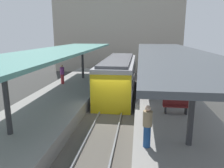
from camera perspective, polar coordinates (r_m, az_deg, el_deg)
ground_plane at (r=14.13m, az=-0.46°, el=-8.90°), size 80.00×80.00×0.00m
platform_left at (r=14.91m, az=-15.18°, el=-6.13°), size 4.40×28.00×1.00m
platform_right at (r=14.00m, az=15.28°, el=-7.41°), size 4.40×28.00×1.00m
track_ballast at (r=14.09m, az=-0.46°, el=-8.52°), size 3.20×28.00×0.20m
rail_near_side at (r=14.14m, az=-3.38°, el=-7.73°), size 0.08×28.00×0.14m
rail_far_side at (r=13.96m, az=2.50°, el=-8.00°), size 0.08×28.00×0.14m
commuter_train at (r=18.74m, az=1.68°, el=2.10°), size 2.78×10.52×3.10m
canopy_left at (r=15.47m, az=-14.03°, el=8.34°), size 4.18×21.00×3.24m
canopy_right at (r=14.59m, az=15.39°, el=8.05°), size 4.18×21.00×3.25m
platform_bench at (r=12.41m, az=16.55°, el=-5.41°), size 1.40×0.41×0.86m
platform_sign at (r=17.26m, az=11.78°, el=3.90°), size 0.90×0.08×2.21m
litter_bin at (r=15.80m, az=9.45°, el=-1.36°), size 0.44×0.44×0.80m
passenger_near_bench at (r=8.45m, az=9.37°, el=-10.87°), size 0.36×0.36×1.69m
passenger_mid_platform at (r=19.45m, az=-13.09°, el=2.63°), size 0.36×0.36×1.70m
station_building_backdrop at (r=33.15m, az=1.75°, el=13.39°), size 18.00×6.00×11.00m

